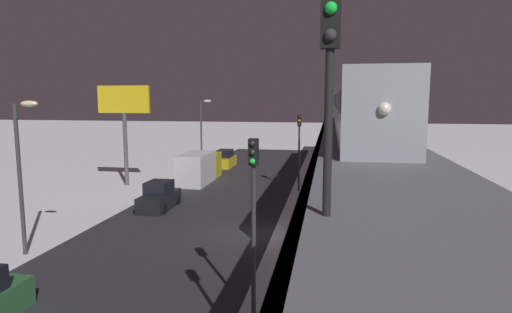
{
  "coord_description": "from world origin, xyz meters",
  "views": [
    {
      "loc": [
        -4.62,
        23.33,
        7.71
      ],
      "look_at": [
        1.98,
        -14.69,
        2.53
      ],
      "focal_mm": 30.04,
      "sensor_mm": 36.0,
      "label": 1
    }
  ],
  "objects": [
    {
      "name": "ground_plane",
      "position": [
        0.0,
        0.0,
        0.0
      ],
      "size": [
        240.0,
        240.0,
        0.0
      ],
      "primitive_type": "plane",
      "color": "white"
    },
    {
      "name": "avenue_asphalt",
      "position": [
        4.01,
        0.0,
        0.0
      ],
      "size": [
        11.0,
        83.23,
        0.01
      ],
      "primitive_type": "cube",
      "color": "#28282D",
      "rests_on": "ground_plane"
    },
    {
      "name": "elevated_railway",
      "position": [
        -6.34,
        -0.0,
        4.79
      ],
      "size": [
        5.0,
        83.23,
        5.51
      ],
      "color": "slate",
      "rests_on": "ground_plane"
    },
    {
      "name": "subway_train",
      "position": [
        -6.44,
        -10.3,
        7.29
      ],
      "size": [
        2.94,
        36.87,
        3.4
      ],
      "color": "#999EA8",
      "rests_on": "elevated_railway"
    },
    {
      "name": "rail_signal",
      "position": [
        -4.58,
        15.32,
        8.24
      ],
      "size": [
        0.36,
        0.41,
        4.0
      ],
      "color": "black",
      "rests_on": "elevated_railway"
    },
    {
      "name": "sedan_black",
      "position": [
        7.21,
        -4.7,
        0.78
      ],
      "size": [
        1.91,
        4.13,
        1.97
      ],
      "color": "black",
      "rests_on": "ground_plane"
    },
    {
      "name": "sedan_yellow",
      "position": [
        7.21,
        -24.05,
        0.8
      ],
      "size": [
        1.8,
        4.28,
        1.97
      ],
      "color": "gold",
      "rests_on": "ground_plane"
    },
    {
      "name": "box_truck",
      "position": [
        7.41,
        -14.85,
        1.35
      ],
      "size": [
        2.4,
        7.4,
        2.8
      ],
      "color": "gold",
      "rests_on": "ground_plane"
    },
    {
      "name": "traffic_light_near",
      "position": [
        -2.09,
        9.28,
        4.2
      ],
      "size": [
        0.32,
        0.44,
        6.4
      ],
      "color": "#2D2D2D",
      "rests_on": "ground_plane"
    },
    {
      "name": "traffic_light_mid",
      "position": [
        -2.09,
        -12.35,
        4.2
      ],
      "size": [
        0.32,
        0.44,
        6.4
      ],
      "color": "#2D2D2D",
      "rests_on": "ground_plane"
    },
    {
      "name": "commercial_billboard",
      "position": [
        13.43,
        -12.2,
        6.83
      ],
      "size": [
        4.8,
        0.36,
        8.9
      ],
      "color": "#4C4C51",
      "rests_on": "ground_plane"
    },
    {
      "name": "street_lamp_near",
      "position": [
        10.09,
        5.0,
        4.81
      ],
      "size": [
        1.35,
        0.44,
        7.65
      ],
      "color": "#38383D",
      "rests_on": "ground_plane"
    },
    {
      "name": "street_lamp_far",
      "position": [
        10.09,
        -25.0,
        4.81
      ],
      "size": [
        1.35,
        0.44,
        7.65
      ],
      "color": "#38383D",
      "rests_on": "ground_plane"
    }
  ]
}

